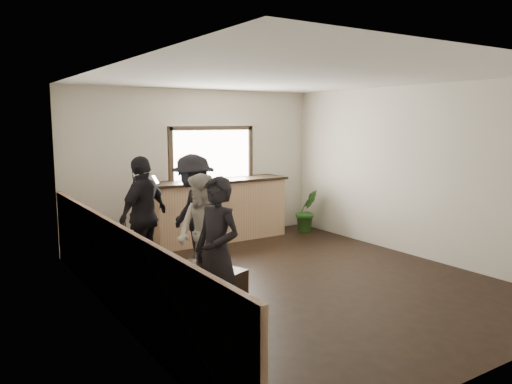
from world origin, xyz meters
TOP-DOWN VIEW (x-y plane):
  - ground at (0.00, 0.00)m, footprint 5.00×6.00m
  - room_shell at (-0.74, 0.00)m, footprint 5.01×6.01m
  - bar_counter at (0.30, 2.70)m, footprint 2.70×0.68m
  - sofa at (-2.07, 0.56)m, footprint 0.93×2.05m
  - coffee_table at (-1.26, 0.06)m, footprint 0.73×0.95m
  - cup_a at (-1.47, 0.20)m, footprint 0.18×0.18m
  - cup_b at (-1.11, -0.08)m, footprint 0.13×0.13m
  - potted_plant at (2.15, 2.38)m, footprint 0.51×0.43m
  - person_a at (-1.62, -0.77)m, footprint 0.55×0.69m
  - person_b at (-1.27, 0.26)m, footprint 0.73×0.86m
  - person_c at (-0.93, 1.21)m, footprint 0.68×1.15m
  - person_d at (-1.62, 1.45)m, footprint 1.08×0.91m

SIDE VIEW (x-z plane):
  - ground at x=0.00m, z-range -0.01..0.01m
  - coffee_table at x=-1.26m, z-range 0.00..0.37m
  - sofa at x=-2.07m, z-range 0.00..0.58m
  - cup_b at x=-1.11m, z-range 0.37..0.46m
  - cup_a at x=-1.47m, z-range 0.37..0.48m
  - potted_plant at x=2.15m, z-range 0.00..0.85m
  - bar_counter at x=0.30m, z-range -0.42..1.71m
  - person_b at x=-1.27m, z-range 0.00..1.56m
  - person_a at x=-1.62m, z-range 0.00..1.64m
  - person_d at x=-1.62m, z-range 0.00..1.73m
  - person_c at x=-0.93m, z-range 0.00..1.74m
  - room_shell at x=-0.74m, z-range 0.07..2.87m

